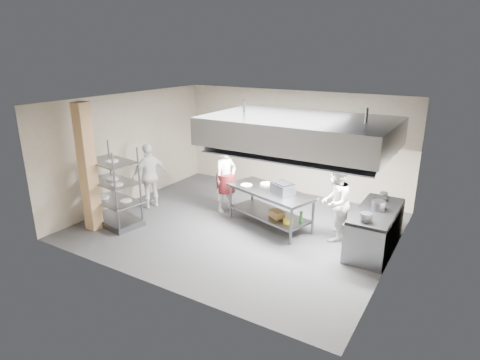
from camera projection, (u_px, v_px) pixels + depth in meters
The scene contains 23 objects.
floor at pixel (239, 226), 9.75m from camera, with size 7.00×7.00×0.00m, color #363639.
ceiling at pixel (239, 101), 8.83m from camera, with size 7.00×7.00×0.00m, color silver.
wall_back at pixel (292, 142), 11.73m from camera, with size 7.00×7.00×0.00m, color gray.
wall_left at pixel (130, 148), 11.01m from camera, with size 6.00×6.00×0.00m, color gray.
wall_right at pixel (397, 193), 7.57m from camera, with size 6.00×6.00×0.00m, color gray.
column at pixel (88, 168), 9.17m from camera, with size 0.30×0.30×3.00m, color tan.
exhaust_hood at pixel (299, 131), 8.70m from camera, with size 4.00×2.50×0.60m, color slate.
hood_strip_a at pixel (263, 141), 9.24m from camera, with size 1.60×0.12×0.04m, color white.
hood_strip_b at pixel (339, 150), 8.35m from camera, with size 1.60×0.12×0.04m, color white.
wall_shelf at pixel (351, 151), 10.72m from camera, with size 1.50×0.28×0.04m, color slate.
island at pixel (270, 208), 9.63m from camera, with size 2.18×0.91×0.91m, color slate, non-canonical shape.
island_worktop at pixel (270, 191), 9.50m from camera, with size 2.18×0.91×0.06m, color slate.
island_undershelf at pixel (269, 214), 9.68m from camera, with size 2.01×0.82×0.04m, color slate.
pass_rack at pixel (113, 186), 9.60m from camera, with size 1.30×0.76×1.95m, color slate, non-canonical shape.
cooking_range at pixel (375, 230), 8.52m from camera, with size 0.80×2.00×0.84m, color slate.
range_top at pixel (377, 211), 8.38m from camera, with size 0.78×1.96×0.06m, color black.
chef_head at pixel (226, 179), 10.45m from camera, with size 0.64×0.42×1.75m, color white.
chef_line at pixel (335, 202), 8.84m from camera, with size 0.85×0.66×1.74m, color silver.
chef_plating at pixel (150, 176), 10.71m from camera, with size 1.02×0.43×1.74m, color white.
griddle at pixel (283, 188), 9.25m from camera, with size 0.50×0.39×0.24m, color slate.
wicker_basket at pixel (277, 214), 9.43m from camera, with size 0.35×0.24×0.16m, color olive.
stockpot at pixel (379, 205), 8.34m from camera, with size 0.28×0.28×0.19m, color gray.
plate_stack at pixel (115, 199), 9.71m from camera, with size 0.28×0.28×0.05m, color white.
Camera 1 is at (4.65, -7.63, 4.07)m, focal length 30.00 mm.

